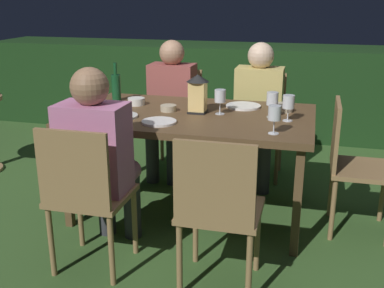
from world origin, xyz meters
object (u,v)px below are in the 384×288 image
plate_b (159,122)px  wine_glass_d (289,103)px  bowl_olives (168,108)px  wine_glass_a (87,96)px  chair_side_right_a (177,114)px  chair_head_far (352,161)px  plate_a (120,116)px  chair_side_left_a (86,192)px  wine_glass_e (272,100)px  wine_glass_c (220,97)px  person_in_rust (170,102)px  person_in_mustard (258,107)px  wine_glass_b (275,114)px  dining_table (192,121)px  bowl_bread (136,101)px  chair_side_left_b (218,207)px  person_in_pink (99,155)px  plate_c (243,106)px  green_bottle_on_table (116,87)px  chair_side_right_b (260,119)px  lantern_centerpiece (198,92)px  bowl_salad (284,107)px

plate_b → wine_glass_d: bearing=18.0°
plate_b → bowl_olives: bowl_olives is taller
wine_glass_a → chair_side_right_a: bearing=73.1°
chair_head_far → plate_a: (-1.51, -0.22, 0.26)m
chair_side_left_a → wine_glass_e: size_ratio=5.15×
chair_side_left_a → wine_glass_c: 1.14m
chair_side_right_a → person_in_rust: bearing=-90.0°
person_in_mustard → wine_glass_b: 1.08m
dining_table → wine_glass_b: wine_glass_b is taller
wine_glass_b → dining_table: bearing=149.4°
dining_table → wine_glass_c: 0.26m
person_in_mustard → bowl_bread: bearing=-146.7°
person_in_rust → chair_side_left_b: (0.74, -1.58, -0.15)m
wine_glass_a → wine_glass_e: (1.23, 0.21, 0.00)m
dining_table → chair_head_far: size_ratio=1.89×
person_in_pink → wine_glass_e: (0.91, 0.73, 0.21)m
wine_glass_e → plate_a: size_ratio=0.72×
wine_glass_a → wine_glass_e: size_ratio=1.00×
chair_head_far → person_in_rust: 1.60m
wine_glass_a → plate_a: bearing=-10.3°
plate_c → wine_glass_c: bearing=-117.3°
chair_side_left_a → person_in_pink: 0.25m
green_bottle_on_table → bowl_bread: size_ratio=2.33×
person_in_mustard → bowl_olives: size_ratio=10.32×
chair_side_right_b → wine_glass_e: wine_glass_e is taller
green_bottle_on_table → bowl_olives: green_bottle_on_table is taller
plate_a → chair_side_right_a: bearing=86.5°
person_in_rust → wine_glass_c: person_in_rust is taller
chair_side_left_a → plate_a: chair_side_left_a is taller
chair_side_left_a → wine_glass_e: wine_glass_e is taller
chair_side_right_a → chair_side_left_a: same height
plate_c → green_bottle_on_table: bearing=-177.8°
chair_side_right_b → bowl_bread: size_ratio=6.99×
person_in_pink → wine_glass_d: person_in_pink is taller
wine_glass_c → person_in_pink: bearing=-127.5°
person_in_pink → wine_glass_c: bearing=52.5°
chair_side_left_b → wine_glass_c: size_ratio=5.15×
wine_glass_e → plate_c: wine_glass_e is taller
chair_side_left_b → green_bottle_on_table: 1.56m
chair_head_far → wine_glass_c: 0.95m
chair_side_right_b → wine_glass_b: 1.31m
lantern_centerpiece → wine_glass_d: 0.62m
chair_head_far → plate_a: 1.54m
chair_side_left_b → wine_glass_b: size_ratio=5.15×
chair_head_far → person_in_mustard: size_ratio=0.76×
person_in_pink → bowl_salad: size_ratio=9.64×
person_in_pink → dining_table: bearing=62.0°
chair_head_far → wine_glass_d: (-0.42, -0.03, 0.37)m
chair_head_far → plate_b: chair_head_far is taller
chair_side_right_a → person_in_mustard: (0.74, -0.20, 0.15)m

